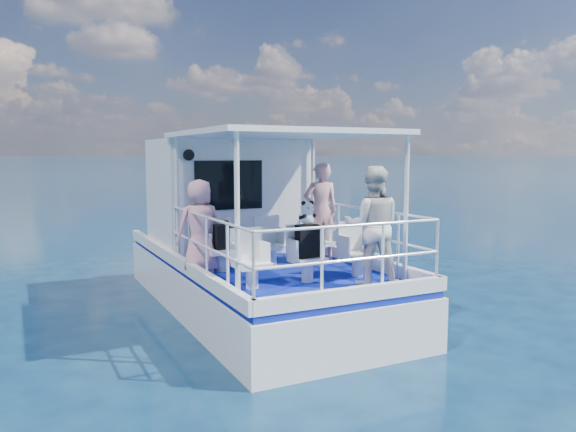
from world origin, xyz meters
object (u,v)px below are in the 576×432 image
object	(u,v)px
passenger_stbd_aft	(372,226)
backpack_center	(307,241)
panda	(307,213)
passenger_port_fwd	(200,226)

from	to	relation	value
passenger_stbd_aft	backpack_center	xyz separation A→B (m)	(-0.77, 0.57, -0.25)
passenger_stbd_aft	panda	world-z (taller)	passenger_stbd_aft
backpack_center	panda	distance (m)	0.42
panda	passenger_stbd_aft	bearing A→B (deg)	-37.10
passenger_port_fwd	panda	world-z (taller)	passenger_port_fwd
passenger_port_fwd	backpack_center	size ratio (longest dim) A/B	3.08
backpack_center	panda	xyz separation A→B (m)	(0.01, 0.01, 0.42)
backpack_center	passenger_port_fwd	bearing A→B (deg)	132.18
passenger_port_fwd	backpack_center	bearing A→B (deg)	130.34
passenger_port_fwd	backpack_center	world-z (taller)	passenger_port_fwd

